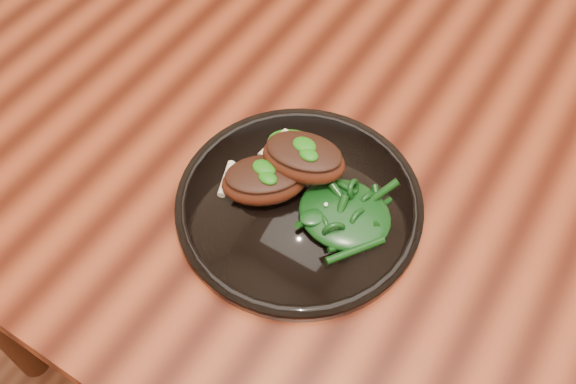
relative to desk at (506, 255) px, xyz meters
The scene contains 6 objects.
desk is the anchor object (origin of this frame).
plate 0.27m from the desk, 150.44° to the right, with size 0.27×0.27×0.02m.
lamb_chop_front 0.31m from the desk, 152.57° to the right, with size 0.11×0.10×0.04m.
lamb_chop_back 0.29m from the desk, 157.26° to the right, with size 0.10×0.08×0.04m.
herb_smear 0.28m from the desk, 165.40° to the right, with size 0.09×0.06×0.01m, color #0B4507.
greens_heap 0.23m from the desk, 144.21° to the right, with size 0.10×0.09×0.04m.
Camera 1 is at (-0.02, -0.46, 1.34)m, focal length 40.00 mm.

